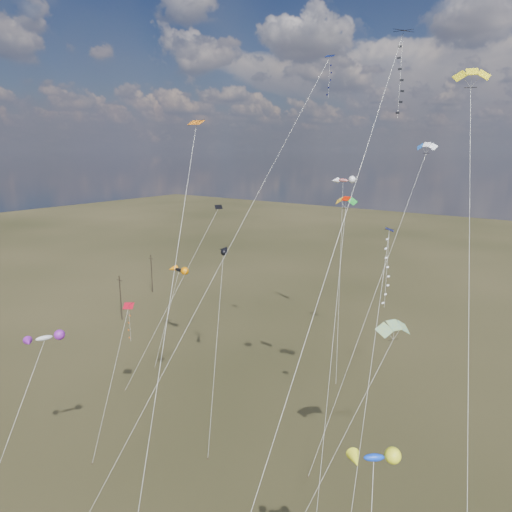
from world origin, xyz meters
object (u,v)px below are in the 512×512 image
Objects in this scene: utility_pole_far at (152,273)px; parafoil_yellow at (472,74)px; novelty_black_orange at (179,270)px; utility_pole_near at (121,297)px; diamond_black_high at (389,106)px.

utility_pole_far is 75.07m from parafoil_yellow.
parafoil_yellow is at bearing -21.67° from utility_pole_far.
parafoil_yellow reaches higher than novelty_black_orange.
parafoil_yellow is at bearing -13.11° from novelty_black_orange.
utility_pole_near is 0.22× the size of diamond_black_high.
novelty_black_orange reaches higher than utility_pole_far.
parafoil_yellow is (55.93, -11.40, 30.05)m from utility_pole_near.
diamond_black_high is 1.06× the size of parafoil_yellow.
utility_pole_far is at bearing 146.90° from novelty_black_orange.
utility_pole_far is 0.23× the size of parafoil_yellow.
novelty_black_orange is (25.10, -16.36, 8.15)m from utility_pole_far.
diamond_black_high reaches higher than utility_pole_far.
diamond_black_high is (51.83, -15.69, 27.90)m from utility_pole_near.
diamond_black_high reaches higher than novelty_black_orange.
diamond_black_high is at bearing -133.73° from parafoil_yellow.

